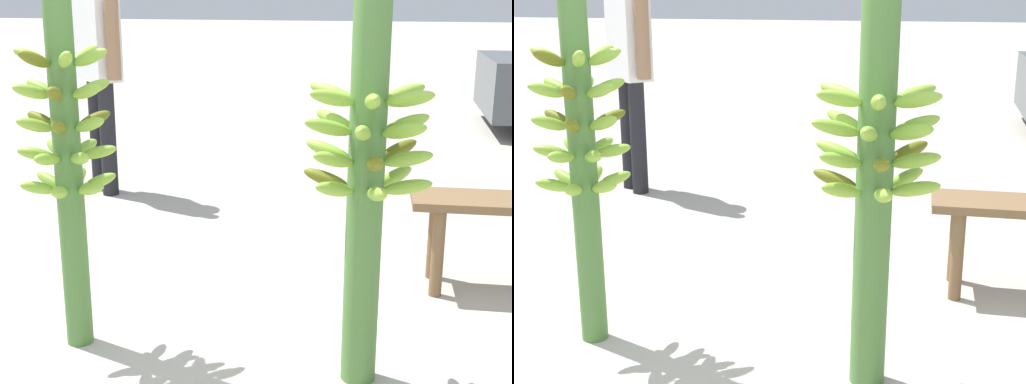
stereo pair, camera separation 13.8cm
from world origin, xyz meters
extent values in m
cylinder|color=#4C7A38|center=(-0.57, 0.42, 0.85)|extent=(0.11, 0.11, 1.70)
ellipsoid|color=#84B238|center=(-0.46, 0.44, 1.17)|extent=(0.15, 0.07, 0.10)
ellipsoid|color=#84B238|center=(-0.53, 0.53, 1.17)|extent=(0.10, 0.15, 0.10)
ellipsoid|color=#84B238|center=(-0.65, 0.51, 1.17)|extent=(0.13, 0.14, 0.10)
ellipsoid|color=#84B238|center=(-0.69, 0.40, 1.17)|extent=(0.15, 0.07, 0.10)
ellipsoid|color=#5D6216|center=(-0.62, 0.31, 1.17)|extent=(0.10, 0.15, 0.10)
ellipsoid|color=#84B238|center=(-0.50, 0.33, 1.17)|extent=(0.13, 0.14, 0.10)
ellipsoid|color=#84B238|center=(-0.69, 0.45, 1.05)|extent=(0.16, 0.08, 0.09)
ellipsoid|color=#84B238|center=(-0.65, 0.34, 1.05)|extent=(0.14, 0.14, 0.09)
ellipsoid|color=#5D6216|center=(-0.54, 0.31, 1.05)|extent=(0.09, 0.16, 0.09)
ellipsoid|color=#84B238|center=(-0.46, 0.39, 1.05)|extent=(0.16, 0.08, 0.09)
ellipsoid|color=#84B238|center=(-0.49, 0.51, 1.05)|extent=(0.14, 0.14, 0.09)
ellipsoid|color=#84B238|center=(-0.61, 0.53, 1.05)|extent=(0.09, 0.16, 0.09)
ellipsoid|color=#5D6216|center=(-0.50, 0.51, 0.92)|extent=(0.13, 0.14, 0.09)
ellipsoid|color=#84B238|center=(-0.61, 0.53, 0.92)|extent=(0.09, 0.16, 0.09)
ellipsoid|color=#5D6216|center=(-0.69, 0.44, 0.92)|extent=(0.15, 0.07, 0.09)
ellipsoid|color=#84B238|center=(-0.65, 0.33, 0.92)|extent=(0.13, 0.14, 0.09)
ellipsoid|color=#5D6216|center=(-0.53, 0.31, 0.92)|extent=(0.09, 0.16, 0.09)
ellipsoid|color=#84B238|center=(-0.46, 0.40, 0.92)|extent=(0.15, 0.07, 0.09)
ellipsoid|color=#84B238|center=(-0.46, 0.47, 0.80)|extent=(0.15, 0.10, 0.07)
ellipsoid|color=#84B238|center=(-0.56, 0.54, 0.80)|extent=(0.07, 0.15, 0.07)
ellipsoid|color=#84B238|center=(-0.67, 0.49, 0.80)|extent=(0.14, 0.13, 0.07)
ellipsoid|color=#84B238|center=(-0.68, 0.38, 0.80)|extent=(0.15, 0.10, 0.07)
ellipsoid|color=#84B238|center=(-0.59, 0.30, 0.80)|extent=(0.07, 0.15, 0.07)
ellipsoid|color=#84B238|center=(-0.48, 0.35, 0.80)|extent=(0.14, 0.13, 0.07)
ellipsoid|color=#84B238|center=(-0.48, 0.50, 0.68)|extent=(0.14, 0.13, 0.08)
ellipsoid|color=#84B238|center=(-0.60, 0.54, 0.68)|extent=(0.07, 0.15, 0.08)
ellipsoid|color=#84B238|center=(-0.68, 0.46, 0.68)|extent=(0.16, 0.09, 0.08)
ellipsoid|color=#84B238|center=(-0.66, 0.34, 0.68)|extent=(0.14, 0.13, 0.08)
ellipsoid|color=#84B238|center=(-0.55, 0.31, 0.68)|extent=(0.07, 0.15, 0.08)
ellipsoid|color=#84B238|center=(-0.46, 0.38, 0.68)|extent=(0.16, 0.09, 0.08)
cylinder|color=#4C7A38|center=(0.58, 0.43, 0.80)|extent=(0.13, 0.13, 1.60)
ellipsoid|color=#84B238|center=(0.44, 0.48, 1.07)|extent=(0.19, 0.11, 0.09)
ellipsoid|color=#84B238|center=(0.47, 0.34, 1.07)|extent=(0.17, 0.16, 0.09)
ellipsoid|color=#84B238|center=(0.61, 0.29, 1.07)|extent=(0.08, 0.19, 0.09)
ellipsoid|color=#84B238|center=(0.72, 0.38, 1.07)|extent=(0.19, 0.11, 0.09)
ellipsoid|color=#84B238|center=(0.69, 0.53, 1.07)|extent=(0.17, 0.16, 0.09)
ellipsoid|color=#5D6216|center=(0.55, 0.57, 1.07)|extent=(0.08, 0.19, 0.09)
ellipsoid|color=#84B238|center=(0.58, 0.58, 0.96)|extent=(0.05, 0.18, 0.09)
ellipsoid|color=#84B238|center=(0.45, 0.50, 0.96)|extent=(0.18, 0.13, 0.09)
ellipsoid|color=#84B238|center=(0.45, 0.36, 0.96)|extent=(0.18, 0.13, 0.09)
ellipsoid|color=#84B238|center=(0.58, 0.29, 0.96)|extent=(0.05, 0.18, 0.09)
ellipsoid|color=#84B238|center=(0.71, 0.36, 0.96)|extent=(0.18, 0.13, 0.09)
ellipsoid|color=#84B238|center=(0.71, 0.50, 0.96)|extent=(0.18, 0.13, 0.09)
ellipsoid|color=#5D6216|center=(0.62, 0.29, 0.86)|extent=(0.10, 0.19, 0.09)
ellipsoid|color=#84B238|center=(0.72, 0.40, 0.86)|extent=(0.19, 0.09, 0.09)
ellipsoid|color=#5D6216|center=(0.68, 0.54, 0.86)|extent=(0.16, 0.17, 0.09)
ellipsoid|color=#5D6216|center=(0.54, 0.57, 0.86)|extent=(0.10, 0.19, 0.09)
ellipsoid|color=#84B238|center=(0.44, 0.46, 0.86)|extent=(0.19, 0.09, 0.09)
ellipsoid|color=#84B238|center=(0.48, 0.32, 0.86)|extent=(0.16, 0.17, 0.09)
ellipsoid|color=#84B238|center=(0.72, 0.41, 0.76)|extent=(0.19, 0.08, 0.09)
ellipsoid|color=#84B238|center=(0.67, 0.54, 0.76)|extent=(0.15, 0.17, 0.09)
ellipsoid|color=#84B238|center=(0.53, 0.57, 0.76)|extent=(0.11, 0.19, 0.09)
ellipsoid|color=#5D6216|center=(0.44, 0.45, 0.76)|extent=(0.19, 0.08, 0.09)
ellipsoid|color=#84B238|center=(0.49, 0.32, 0.76)|extent=(0.15, 0.17, 0.09)
ellipsoid|color=#84B238|center=(0.63, 0.30, 0.76)|extent=(0.11, 0.19, 0.09)
cylinder|color=black|center=(-1.62, 2.66, 0.41)|extent=(0.16, 0.16, 0.81)
cylinder|color=black|center=(-1.48, 2.54, 0.41)|extent=(0.16, 0.16, 0.81)
cube|color=white|center=(-1.55, 2.60, 1.10)|extent=(0.43, 0.40, 0.58)
cylinder|color=#936B4C|center=(-1.75, 2.76, 1.12)|extent=(0.14, 0.14, 0.55)
cylinder|color=#936B4C|center=(-1.36, 2.44, 1.12)|extent=(0.14, 0.14, 0.55)
cylinder|color=brown|center=(0.82, 1.53, 0.21)|extent=(0.06, 0.06, 0.43)
cylinder|color=brown|center=(0.84, 1.30, 0.21)|extent=(0.06, 0.06, 0.43)
camera|label=1|loc=(0.84, -1.99, 1.39)|focal=50.00mm
camera|label=2|loc=(0.97, -1.95, 1.39)|focal=50.00mm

